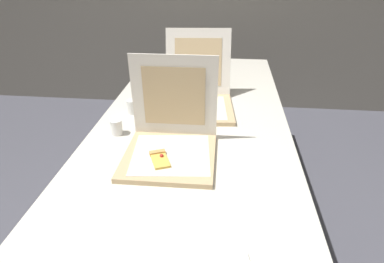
# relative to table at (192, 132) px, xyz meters

# --- Properties ---
(table) EXTENTS (0.97, 2.45, 0.75)m
(table) POSITION_rel_table_xyz_m (0.00, 0.00, 0.00)
(table) COLOR silver
(table) RESTS_ON ground
(pizza_box_front) EXTENTS (0.38, 0.39, 0.40)m
(pizza_box_front) POSITION_rel_table_xyz_m (-0.06, -0.29, 0.10)
(pizza_box_front) COLOR tan
(pizza_box_front) RESTS_ON table
(pizza_box_middle) EXTENTS (0.42, 0.52, 0.39)m
(pizza_box_middle) POSITION_rel_table_xyz_m (0.01, 0.23, 0.10)
(pizza_box_middle) COLOR tan
(pizza_box_middle) RESTS_ON table
(cup_white_mid) EXTENTS (0.06, 0.06, 0.07)m
(cup_white_mid) POSITION_rel_table_xyz_m (-0.34, 0.10, 0.08)
(cup_white_mid) COLOR white
(cup_white_mid) RESTS_ON table
(cup_white_near_center) EXTENTS (0.06, 0.06, 0.07)m
(cup_white_near_center) POSITION_rel_table_xyz_m (-0.35, -0.14, 0.08)
(cup_white_near_center) COLOR white
(cup_white_near_center) RESTS_ON table
(cup_white_far) EXTENTS (0.06, 0.06, 0.07)m
(cup_white_far) POSITION_rel_table_xyz_m (-0.26, 0.41, 0.08)
(cup_white_far) COLOR white
(cup_white_far) RESTS_ON table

